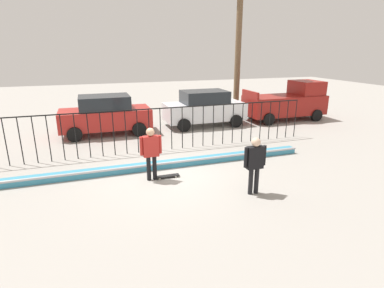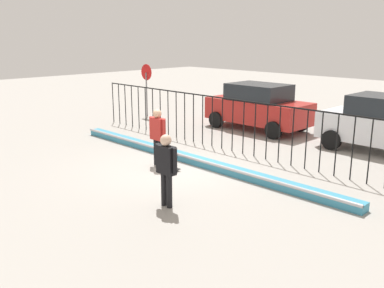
# 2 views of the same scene
# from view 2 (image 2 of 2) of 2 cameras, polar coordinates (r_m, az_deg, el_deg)

# --- Properties ---
(ground_plane) EXTENTS (60.00, 60.00, 0.00)m
(ground_plane) POSITION_cam_2_polar(r_m,az_deg,el_deg) (12.67, -2.91, -3.28)
(ground_plane) COLOR #9E9991
(bowl_coping_ledge) EXTENTS (11.00, 0.41, 0.27)m
(bowl_coping_ledge) POSITION_cam_2_polar(r_m,az_deg,el_deg) (13.19, -0.14, -2.00)
(bowl_coping_ledge) COLOR teal
(bowl_coping_ledge) RESTS_ON ground
(perimeter_fence) EXTENTS (14.04, 0.04, 1.79)m
(perimeter_fence) POSITION_cam_2_polar(r_m,az_deg,el_deg) (14.36, 5.45, 3.31)
(perimeter_fence) COLOR black
(perimeter_fence) RESTS_ON ground
(skateboarder) EXTENTS (0.70, 0.26, 1.72)m
(skateboarder) POSITION_cam_2_polar(r_m,az_deg,el_deg) (12.74, -4.62, 1.60)
(skateboarder) COLOR black
(skateboarder) RESTS_ON ground
(skateboard) EXTENTS (0.80, 0.20, 0.07)m
(skateboard) POSITION_cam_2_polar(r_m,az_deg,el_deg) (12.62, -3.08, -3.08)
(skateboard) COLOR black
(skateboard) RESTS_ON ground
(camera_operator) EXTENTS (0.69, 0.26, 1.70)m
(camera_operator) POSITION_cam_2_polar(r_m,az_deg,el_deg) (9.62, -3.46, -2.68)
(camera_operator) COLOR black
(camera_operator) RESTS_ON ground
(parked_car_red) EXTENTS (4.30, 2.12, 1.90)m
(parked_car_red) POSITION_cam_2_polar(r_m,az_deg,el_deg) (17.92, 8.82, 4.98)
(parked_car_red) COLOR #B2231E
(parked_car_red) RESTS_ON ground
(stop_sign) EXTENTS (0.76, 0.07, 2.50)m
(stop_sign) POSITION_cam_2_polar(r_m,az_deg,el_deg) (20.79, -6.10, 8.13)
(stop_sign) COLOR slate
(stop_sign) RESTS_ON ground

